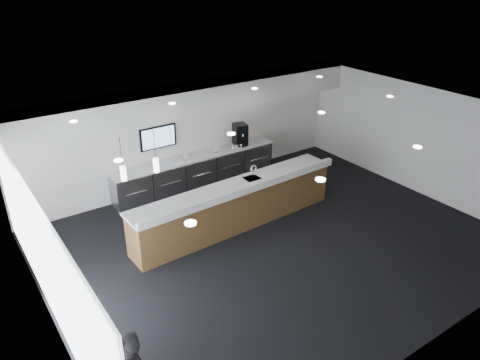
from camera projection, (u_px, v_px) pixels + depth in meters
ground at (275, 243)px, 11.01m from camera, size 10.00×10.00×0.00m
ceiling at (279, 121)px, 9.70m from camera, size 10.00×8.00×0.02m
back_wall at (189, 134)px, 13.32m from camera, size 10.00×0.02×3.00m
left_wall at (42, 261)px, 7.80m from camera, size 0.02×8.00×3.00m
right_wall at (418, 140)px, 12.91m from camera, size 0.02×8.00×3.00m
soffit_bulkhead at (195, 99)px, 12.48m from camera, size 10.00×0.90×0.70m
alcove_panel at (189, 131)px, 13.25m from camera, size 9.80×0.06×1.40m
window_blinds_wall at (45, 261)px, 7.82m from camera, size 0.04×7.36×2.55m
back_credenza at (197, 171)px, 13.50m from camera, size 5.06×0.66×0.95m
wall_tv at (158, 137)px, 12.67m from camera, size 1.05×0.08×0.62m
pendant_left at (160, 168)px, 9.39m from camera, size 0.12×0.12×0.30m
pendant_right at (127, 176)px, 9.03m from camera, size 0.12×0.12×0.30m
ceiling_can_lights at (279, 122)px, 9.71m from camera, size 7.00×5.00×0.02m
service_counter at (236, 205)px, 11.46m from camera, size 5.60×1.11×1.49m
coffee_machine at (240, 134)px, 13.97m from camera, size 0.46×0.53×0.65m
info_sign_left at (186, 156)px, 13.01m from camera, size 0.15×0.05×0.21m
info_sign_right at (217, 148)px, 13.50m from camera, size 0.20×0.03×0.26m
cup_0 at (244, 144)px, 13.99m from camera, size 0.10×0.10×0.09m
cup_1 at (241, 145)px, 13.92m from camera, size 0.14×0.14×0.09m
cup_2 at (237, 146)px, 13.85m from camera, size 0.12×0.12×0.09m
cup_3 at (233, 147)px, 13.78m from camera, size 0.13×0.13×0.09m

